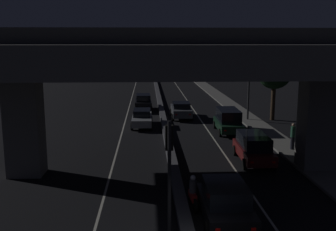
{
  "coord_description": "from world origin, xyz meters",
  "views": [
    {
      "loc": [
        -1.47,
        -11.87,
        7.37
      ],
      "look_at": [
        0.34,
        22.84,
        0.91
      ],
      "focal_mm": 42.0,
      "sensor_mm": 36.0,
      "label": 1
    }
  ],
  "objects": [
    {
      "name": "lane_line_left_inner",
      "position": [
        -3.64,
        35.0,
        0.0
      ],
      "size": [
        0.12,
        126.0,
        0.0
      ],
      "primitive_type": "cube",
      "color": "beige",
      "rests_on": "ground_plane"
    },
    {
      "name": "lane_line_right_inner",
      "position": [
        3.64,
        35.0,
        0.0
      ],
      "size": [
        0.12,
        126.0,
        0.0
      ],
      "primitive_type": "cube",
      "color": "beige",
      "rests_on": "ground_plane"
    },
    {
      "name": "median_divider",
      "position": [
        0.0,
        35.0,
        0.19
      ],
      "size": [
        0.55,
        126.0,
        0.38
      ],
      "primitive_type": "cube",
      "color": "#4C4C51",
      "rests_on": "ground_plane"
    },
    {
      "name": "sidewalk_right",
      "position": [
        8.32,
        28.0,
        0.08
      ],
      "size": [
        2.05,
        126.0,
        0.16
      ],
      "primitive_type": "cube",
      "color": "slate",
      "rests_on": "ground_plane"
    },
    {
      "name": "elevated_overpass",
      "position": [
        0.0,
        9.88,
        6.15
      ],
      "size": [
        21.92,
        9.04,
        8.17
      ],
      "color": "slate",
      "rests_on": "ground_plane"
    },
    {
      "name": "traffic_light_left_of_median",
      "position": [
        -0.68,
        2.34,
        3.1
      ],
      "size": [
        0.3,
        0.49,
        4.54
      ],
      "color": "black",
      "rests_on": "ground_plane"
    },
    {
      "name": "street_lamp",
      "position": [
        7.79,
        24.54,
        4.76
      ],
      "size": [
        2.07,
        0.32,
        8.1
      ],
      "color": "#2D2D30",
      "rests_on": "ground_plane"
    },
    {
      "name": "car_black_lead",
      "position": [
        1.71,
        3.39,
        0.86
      ],
      "size": [
        2.07,
        4.18,
        1.65
      ],
      "rotation": [
        0.0,
        0.0,
        1.57
      ],
      "color": "black",
      "rests_on": "ground_plane"
    },
    {
      "name": "car_dark_red_second",
      "position": [
        5.1,
        11.56,
        0.94
      ],
      "size": [
        2.04,
        4.64,
        1.74
      ],
      "rotation": [
        0.0,
        0.0,
        1.54
      ],
      "color": "#591414",
      "rests_on": "ground_plane"
    },
    {
      "name": "car_dark_green_third",
      "position": [
        5.22,
        19.86,
        1.02
      ],
      "size": [
        2.1,
        4.72,
        1.93
      ],
      "rotation": [
        0.0,
        0.0,
        1.55
      ],
      "color": "black",
      "rests_on": "ground_plane"
    },
    {
      "name": "car_grey_fourth",
      "position": [
        1.83,
        26.35,
        0.83
      ],
      "size": [
        1.99,
        4.65,
        1.59
      ],
      "rotation": [
        0.0,
        0.0,
        1.57
      ],
      "color": "#515459",
      "rests_on": "ground_plane"
    },
    {
      "name": "car_silver_lead_oncoming",
      "position": [
        -2.0,
        22.63,
        0.77
      ],
      "size": [
        1.89,
        4.74,
        1.49
      ],
      "rotation": [
        0.0,
        0.0,
        -1.58
      ],
      "color": "gray",
      "rests_on": "ground_plane"
    },
    {
      "name": "car_black_second_oncoming",
      "position": [
        -1.96,
        31.0,
        0.93
      ],
      "size": [
        1.97,
        4.21,
        1.78
      ],
      "rotation": [
        0.0,
        0.0,
        -1.54
      ],
      "color": "black",
      "rests_on": "ground_plane"
    },
    {
      "name": "motorcycle_red_filtering_near",
      "position": [
        0.53,
        4.85,
        0.64
      ],
      "size": [
        0.34,
        1.9,
        1.51
      ],
      "rotation": [
        0.0,
        0.0,
        1.64
      ],
      "color": "black",
      "rests_on": "ground_plane"
    },
    {
      "name": "pedestrian_on_sidewalk",
      "position": [
        8.42,
        13.76,
        1.09
      ],
      "size": [
        0.32,
        0.32,
        1.82
      ],
      "color": "black",
      "rests_on": "sidewalk_right"
    },
    {
      "name": "roadside_tree_kerbside_mid",
      "position": [
        10.55,
        24.82,
        4.65
      ],
      "size": [
        3.36,
        3.36,
        6.38
      ],
      "color": "#38281C",
      "rests_on": "ground_plane"
    }
  ]
}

